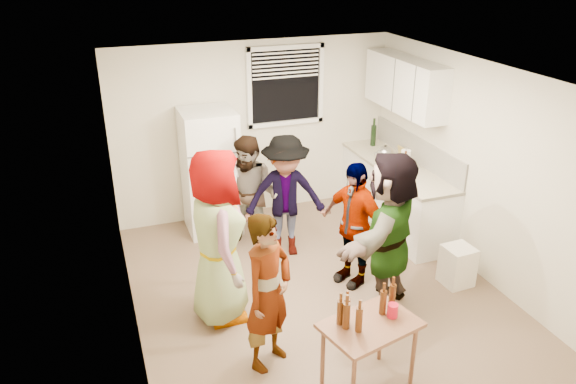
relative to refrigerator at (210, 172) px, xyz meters
name	(u,v)px	position (x,y,z in m)	size (l,w,h in m)	color
room	(313,288)	(0.75, -1.88, -0.85)	(4.00, 4.50, 2.50)	beige
window	(286,86)	(1.20, 0.33, 1.00)	(1.12, 0.10, 1.06)	white
refrigerator	(210,172)	(0.00, 0.00, 0.00)	(0.70, 0.70, 1.70)	white
counter_lower	(395,196)	(2.45, -0.73, -0.42)	(0.60, 2.20, 0.86)	white
countertop	(398,166)	(2.45, -0.73, 0.03)	(0.64, 2.22, 0.04)	beige
backsplash	(417,150)	(2.74, -0.73, 0.23)	(0.03, 2.20, 0.36)	beige
upper_cabinets	(405,85)	(2.58, -0.53, 1.10)	(0.34, 1.60, 0.70)	white
kettle	(385,158)	(2.40, -0.45, 0.05)	(0.24, 0.20, 0.20)	silver
paper_towel	(405,170)	(2.43, -0.94, 0.05)	(0.13, 0.13, 0.28)	white
wine_bottle	(373,145)	(2.50, 0.09, 0.05)	(0.08, 0.08, 0.31)	black
beer_bottle_counter	(404,174)	(2.35, -1.06, 0.05)	(0.06, 0.06, 0.24)	#47230C
blue_cup	(406,182)	(2.23, -1.32, 0.05)	(0.08, 0.08, 0.11)	#0848B0
picture_frame	(401,151)	(2.67, -0.44, 0.12)	(0.02, 0.17, 0.14)	tan
trash_bin	(457,265)	(2.36, -2.35, -0.60)	(0.32, 0.32, 0.48)	white
beer_bottle_table	(346,328)	(0.38, -3.48, -0.16)	(0.06, 0.06, 0.24)	#47230C
red_cup	(392,316)	(0.82, -3.47, -0.16)	(0.09, 0.09, 0.12)	red
guest_grey	(222,314)	(-0.37, -2.01, -0.85)	(0.92, 1.88, 0.60)	#999999
guest_stripe	(269,360)	(-0.12, -2.88, -0.85)	(0.57, 1.55, 0.37)	#141933
guest_back_left	(252,248)	(0.35, -0.74, -0.85)	(0.74, 1.53, 0.58)	#523A23
guest_back_right	(286,252)	(0.72, -0.99, -0.85)	(1.03, 1.59, 0.59)	#3F3F45
guest_black	(351,280)	(1.23, -1.88, -0.85)	(0.88, 1.50, 0.37)	black
guest_orange	(383,304)	(1.36, -2.44, -0.85)	(1.67, 1.80, 0.53)	#F39E4B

